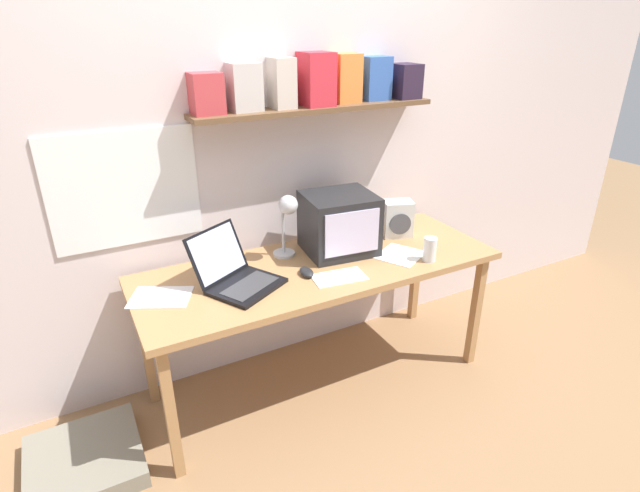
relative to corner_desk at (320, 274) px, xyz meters
The scene contains 13 objects.
ground_plane 0.66m from the corner_desk, ahead, with size 12.00×12.00×0.00m, color #936D49.
back_wall 0.76m from the corner_desk, 89.81° to the left, with size 5.60×0.24×2.60m.
corner_desk is the anchor object (origin of this frame).
crt_monitor 0.29m from the corner_desk, 30.33° to the left, with size 0.39×0.36×0.31m.
laptop 0.46m from the corner_desk, behind, with size 0.44×0.45×0.25m.
desk_lamp 0.35m from the corner_desk, 128.40° to the left, with size 0.11×0.16×0.34m.
juice_glass 0.57m from the corner_desk, 23.99° to the right, with size 0.07×0.07×0.13m.
space_heater 0.59m from the corner_desk, 11.97° to the left, with size 0.19×0.16×0.20m.
computer_mouse 0.15m from the corner_desk, 147.15° to the right, with size 0.07×0.11×0.03m.
open_notebook 0.43m from the corner_desk, 14.51° to the right, with size 0.30×0.29×0.00m.
loose_paper_near_laptop 0.78m from the corner_desk, behind, with size 0.32×0.29×0.00m.
printed_handout 0.18m from the corner_desk, 85.68° to the right, with size 0.27×0.18×0.00m.
floor_cushion 1.37m from the corner_desk, behind, with size 0.48×0.48×0.09m.
Camera 1 is at (-1.06, -1.98, 1.85)m, focal length 28.00 mm.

